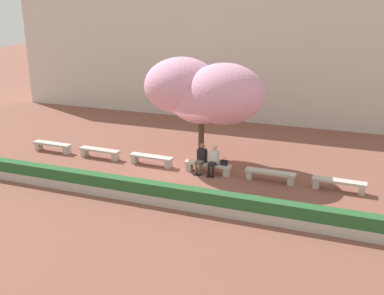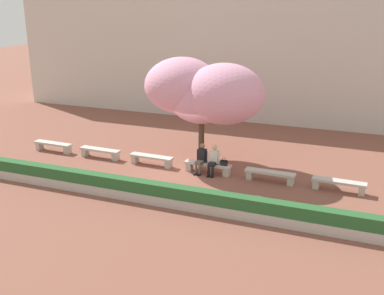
% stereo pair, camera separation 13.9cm
% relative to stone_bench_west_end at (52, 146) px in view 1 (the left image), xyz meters
% --- Properties ---
extents(ground_plane, '(100.00, 100.00, 0.00)m').
position_rel_stone_bench_west_end_xyz_m(ground_plane, '(6.77, 0.00, -0.31)').
color(ground_plane, brown).
extents(building_facade, '(31.20, 4.00, 7.44)m').
position_rel_stone_bench_west_end_xyz_m(building_facade, '(6.77, 11.07, 3.41)').
color(building_facade, beige).
rests_on(building_facade, ground).
extents(stone_bench_west_end, '(2.07, 0.47, 0.45)m').
position_rel_stone_bench_west_end_xyz_m(stone_bench_west_end, '(0.00, 0.00, 0.00)').
color(stone_bench_west_end, '#BCB7AD').
rests_on(stone_bench_west_end, ground).
extents(stone_bench_near_west, '(2.07, 0.47, 0.45)m').
position_rel_stone_bench_west_end_xyz_m(stone_bench_near_west, '(2.71, 0.00, 0.00)').
color(stone_bench_near_west, '#BCB7AD').
rests_on(stone_bench_near_west, ground).
extents(stone_bench_center, '(2.07, 0.47, 0.45)m').
position_rel_stone_bench_west_end_xyz_m(stone_bench_center, '(5.42, 0.00, 0.00)').
color(stone_bench_center, '#BCB7AD').
rests_on(stone_bench_center, ground).
extents(stone_bench_near_east, '(2.07, 0.47, 0.45)m').
position_rel_stone_bench_west_end_xyz_m(stone_bench_near_east, '(8.13, 0.00, 0.00)').
color(stone_bench_near_east, '#BCB7AD').
rests_on(stone_bench_near_east, ground).
extents(stone_bench_east_end, '(2.07, 0.47, 0.45)m').
position_rel_stone_bench_west_end_xyz_m(stone_bench_east_end, '(10.84, 0.00, 0.00)').
color(stone_bench_east_end, '#BCB7AD').
rests_on(stone_bench_east_end, ground).
extents(stone_bench_far_east, '(2.07, 0.47, 0.45)m').
position_rel_stone_bench_west_end_xyz_m(stone_bench_far_east, '(13.55, 0.00, 0.00)').
color(stone_bench_far_east, '#BCB7AD').
rests_on(stone_bench_far_east, ground).
extents(person_seated_left, '(0.51, 0.72, 1.29)m').
position_rel_stone_bench_west_end_xyz_m(person_seated_left, '(7.84, -0.05, 0.39)').
color(person_seated_left, black).
rests_on(person_seated_left, ground).
extents(person_seated_right, '(0.51, 0.70, 1.29)m').
position_rel_stone_bench_west_end_xyz_m(person_seated_right, '(8.40, -0.05, 0.39)').
color(person_seated_right, black).
rests_on(person_seated_right, ground).
extents(handbag, '(0.30, 0.15, 0.34)m').
position_rel_stone_bench_west_end_xyz_m(handbag, '(8.85, -0.01, 0.27)').
color(handbag, black).
rests_on(handbag, stone_bench_near_east).
extents(cherry_tree_main, '(5.61, 3.75, 4.71)m').
position_rel_stone_bench_west_end_xyz_m(cherry_tree_main, '(7.32, 1.48, 2.94)').
color(cherry_tree_main, '#473323').
rests_on(cherry_tree_main, ground).
extents(planter_hedge_foreground, '(18.94, 0.50, 0.80)m').
position_rel_stone_bench_west_end_xyz_m(planter_hedge_foreground, '(6.77, -3.60, 0.08)').
color(planter_hedge_foreground, '#BCB7AD').
rests_on(planter_hedge_foreground, ground).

